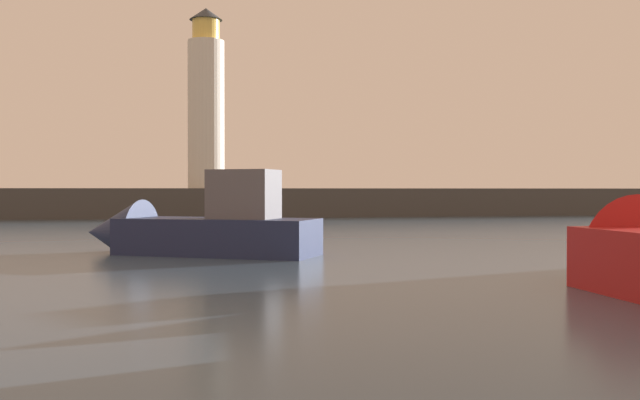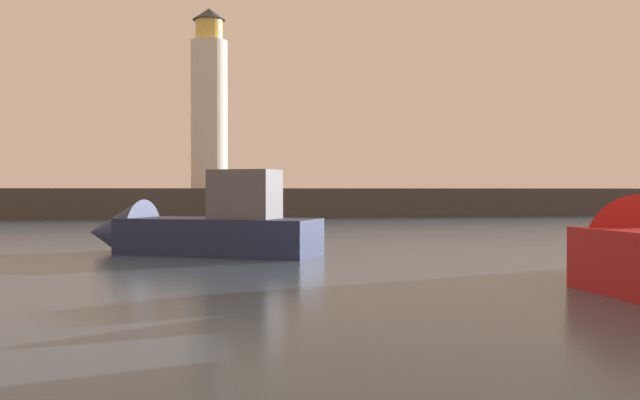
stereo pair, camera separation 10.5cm
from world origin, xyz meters
TOP-DOWN VIEW (x-y plane):
  - ground_plane at (0.00, 27.59)m, footprint 220.00×220.00m
  - breakwater at (0.00, 55.18)m, footprint 89.88×6.21m
  - lighthouse at (-2.02, 55.18)m, footprint 2.77×2.77m
  - motorboat_2 at (-4.31, 23.06)m, footprint 8.07×5.93m

SIDE VIEW (x-z plane):
  - ground_plane at x=0.00m, z-range 0.00..0.00m
  - motorboat_2 at x=-4.31m, z-range -0.80..2.38m
  - breakwater at x=0.00m, z-range 0.00..2.21m
  - lighthouse at x=-2.02m, z-range 1.84..15.58m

